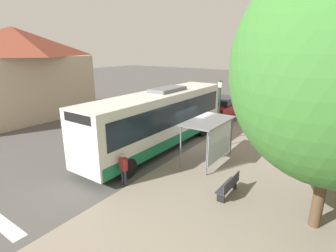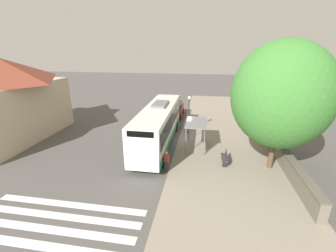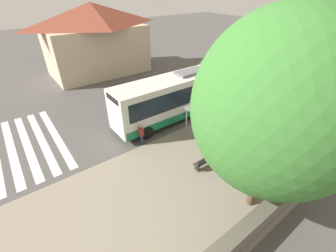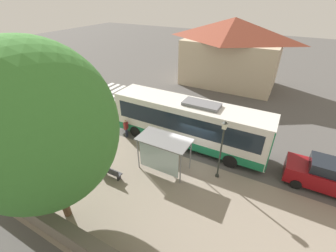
# 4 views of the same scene
# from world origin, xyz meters

# --- Properties ---
(ground_plane) EXTENTS (120.00, 120.00, 0.00)m
(ground_plane) POSITION_xyz_m (0.00, 0.00, 0.00)
(ground_plane) COLOR #514F4C
(ground_plane) RESTS_ON ground
(sidewalk_plaza) EXTENTS (9.00, 44.00, 0.02)m
(sidewalk_plaza) POSITION_xyz_m (-4.50, 0.00, 0.01)
(sidewalk_plaza) COLOR gray
(sidewalk_plaza) RESTS_ON ground
(crosswalk_stripes) EXTENTS (9.00, 5.25, 0.01)m
(crosswalk_stripes) POSITION_xyz_m (5.00, 12.99, 0.00)
(crosswalk_stripes) COLOR silver
(crosswalk_stripes) RESTS_ON ground
(stone_wall) EXTENTS (0.60, 20.00, 1.28)m
(stone_wall) POSITION_xyz_m (-8.55, 0.00, 0.65)
(stone_wall) COLOR #6B6356
(stone_wall) RESTS_ON ground
(background_building) EXTENTS (7.24, 11.62, 7.88)m
(background_building) POSITION_xyz_m (16.47, 2.20, 4.06)
(background_building) COLOR #C6B293
(background_building) RESTS_ON ground
(bus) EXTENTS (2.61, 11.84, 3.75)m
(bus) POSITION_xyz_m (1.73, 1.17, 1.94)
(bus) COLOR silver
(bus) RESTS_ON ground
(bus_shelter) EXTENTS (1.82, 3.41, 2.41)m
(bus_shelter) POSITION_xyz_m (-1.89, 1.39, 2.03)
(bus_shelter) COLOR slate
(bus_shelter) RESTS_ON ground
(pedestrian) EXTENTS (0.34, 0.22, 1.60)m
(pedestrian) POSITION_xyz_m (0.17, 6.02, 0.93)
(pedestrian) COLOR #2D3347
(pedestrian) RESTS_ON ground
(bench) EXTENTS (0.40, 1.69, 0.88)m
(bench) POSITION_xyz_m (-4.14, 4.08, 0.48)
(bench) COLOR #333338
(bench) RESTS_ON ground
(street_lamp_near) EXTENTS (0.28, 0.28, 4.19)m
(street_lamp_near) POSITION_xyz_m (-0.80, -2.04, 2.49)
(street_lamp_near) COLOR #2D332D
(street_lamp_near) RESTS_ON ground
(shade_tree) EXTENTS (6.70, 6.70, 9.22)m
(shade_tree) POSITION_xyz_m (-7.45, 4.19, 5.53)
(shade_tree) COLOR brown
(shade_tree) RESTS_ON ground
(parked_car_behind_bus) EXTENTS (2.00, 4.57, 1.92)m
(parked_car_behind_bus) POSITION_xyz_m (1.42, -8.07, 0.94)
(parked_car_behind_bus) COLOR maroon
(parked_car_behind_bus) RESTS_ON ground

